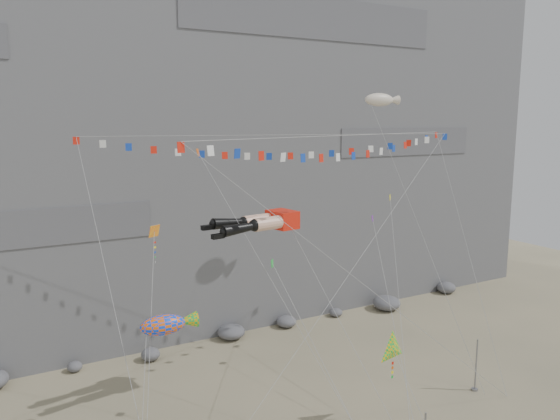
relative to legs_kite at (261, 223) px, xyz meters
name	(u,v)px	position (x,y,z in m)	size (l,w,h in m)	color
cliff	(172,77)	(2.79, 26.56, 11.72)	(80.00, 28.00, 50.00)	slate
talus_boulders	(231,332)	(2.79, 11.56, -12.68)	(60.00, 3.00, 1.20)	slate
anchor_pole_right	(476,365)	(14.80, -6.70, -11.23)	(0.12, 0.12, 4.10)	gray
legs_kite	(261,223)	(0.00, 0.00, 0.00)	(8.38, 14.01, 18.49)	red
flag_banner_upper	(280,135)	(4.14, 4.64, 5.87)	(29.63, 17.85, 28.15)	red
flag_banner_lower	(347,136)	(5.74, -2.04, 5.97)	(27.78, 11.94, 22.81)	red
harlequin_kite	(154,233)	(-7.74, -0.70, 0.19)	(4.58, 9.68, 16.55)	red
fish_windsock	(163,325)	(-8.51, -4.37, -4.41)	(4.99, 5.25, 10.34)	#E2570B
delta_kite	(393,350)	(6.23, -7.07, -8.01)	(2.65, 6.53, 7.99)	#E1AD0B
blimp_windsock	(379,100)	(13.65, 4.13, 8.72)	(3.96, 12.64, 25.00)	beige
small_kite_a	(201,158)	(-3.30, 2.52, 4.44)	(6.42, 13.94, 23.15)	#E35913
small_kite_b	(373,223)	(9.92, -0.12, -0.96)	(6.17, 12.74, 18.36)	#711BA1
small_kite_c	(274,267)	(-0.65, -3.14, -2.36)	(2.54, 10.66, 15.05)	green
small_kite_d	(390,202)	(13.28, 1.85, 0.26)	(9.46, 13.70, 20.94)	yellow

